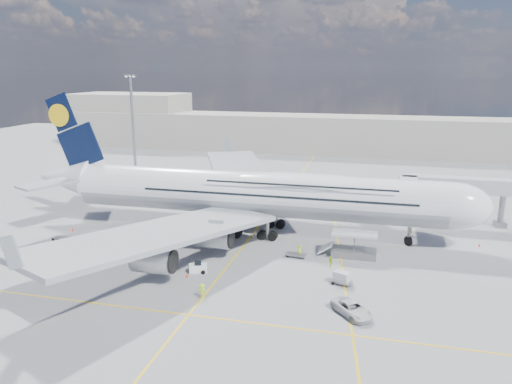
% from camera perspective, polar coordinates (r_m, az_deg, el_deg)
% --- Properties ---
extents(ground, '(300.00, 300.00, 0.00)m').
position_cam_1_polar(ground, '(75.61, -2.09, -6.97)').
color(ground, gray).
rests_on(ground, ground).
extents(taxi_line_main, '(0.25, 220.00, 0.01)m').
position_cam_1_polar(taxi_line_main, '(75.60, -2.09, -6.97)').
color(taxi_line_main, yellow).
rests_on(taxi_line_main, ground).
extents(taxi_line_cross, '(120.00, 0.25, 0.01)m').
position_cam_1_polar(taxi_line_cross, '(58.36, -7.72, -13.74)').
color(taxi_line_cross, yellow).
rests_on(taxi_line_cross, ground).
extents(taxi_line_diag, '(14.16, 99.06, 0.01)m').
position_cam_1_polar(taxi_line_diag, '(82.53, 9.30, -5.32)').
color(taxi_line_diag, yellow).
rests_on(taxi_line_diag, ground).
extents(airliner, '(77.26, 79.15, 23.71)m').
position_cam_1_polar(airliner, '(82.68, -0.03, -0.12)').
color(airliner, white).
rests_on(airliner, ground).
extents(jet_bridge, '(18.80, 12.10, 8.50)m').
position_cam_1_polar(jet_bridge, '(91.49, 19.99, 0.39)').
color(jet_bridge, '#B7B7BC').
rests_on(jet_bridge, ground).
extents(cargo_loader, '(8.53, 3.20, 3.67)m').
position_cam_1_polar(cargo_loader, '(75.27, 11.00, -6.31)').
color(cargo_loader, silver).
rests_on(cargo_loader, ground).
extents(light_mast, '(3.00, 0.70, 25.50)m').
position_cam_1_polar(light_mast, '(128.41, -13.87, 7.41)').
color(light_mast, gray).
rests_on(light_mast, ground).
extents(terminal, '(180.00, 16.00, 12.00)m').
position_cam_1_polar(terminal, '(165.30, 7.16, 6.58)').
color(terminal, '#B2AD9E').
rests_on(terminal, ground).
extents(hangar, '(40.00, 22.00, 18.00)m').
position_cam_1_polar(hangar, '(191.16, -14.13, 8.17)').
color(hangar, '#B2AD9E').
rests_on(hangar, ground).
extents(tree_line, '(160.00, 6.00, 8.00)m').
position_cam_1_polar(tree_line, '(209.99, 19.69, 6.90)').
color(tree_line, '#193814').
rests_on(tree_line, ground).
extents(dolly_row_a, '(3.07, 2.04, 0.41)m').
position_cam_1_polar(dolly_row_a, '(75.62, -22.26, -7.79)').
color(dolly_row_a, gray).
rests_on(dolly_row_a, ground).
extents(dolly_row_b, '(3.39, 1.88, 0.49)m').
position_cam_1_polar(dolly_row_b, '(76.50, -18.18, -7.14)').
color(dolly_row_b, gray).
rests_on(dolly_row_b, ground).
extents(dolly_row_c, '(3.46, 2.61, 1.95)m').
position_cam_1_polar(dolly_row_c, '(75.61, -13.03, -6.49)').
color(dolly_row_c, gray).
rests_on(dolly_row_c, ground).
extents(dolly_back, '(3.15, 1.93, 0.44)m').
position_cam_1_polar(dolly_back, '(86.68, -21.30, -4.94)').
color(dolly_back, gray).
rests_on(dolly_back, ground).
extents(dolly_nose_far, '(3.00, 2.27, 1.69)m').
position_cam_1_polar(dolly_nose_far, '(65.85, 9.75, -9.60)').
color(dolly_nose_far, gray).
rests_on(dolly_nose_far, ground).
extents(dolly_nose_near, '(3.05, 1.81, 0.43)m').
position_cam_1_polar(dolly_nose_near, '(74.27, 4.60, -7.13)').
color(dolly_nose_near, gray).
rests_on(dolly_nose_near, ground).
extents(baggage_tug, '(2.67, 1.90, 1.52)m').
position_cam_1_polar(baggage_tug, '(68.92, -6.62, -8.60)').
color(baggage_tug, white).
rests_on(baggage_tug, ground).
extents(catering_truck_inner, '(6.84, 2.72, 4.08)m').
position_cam_1_polar(catering_truck_inner, '(107.74, -1.10, 0.52)').
color(catering_truck_inner, gray).
rests_on(catering_truck_inner, ground).
extents(catering_truck_outer, '(6.96, 3.69, 3.95)m').
position_cam_1_polar(catering_truck_outer, '(111.80, -2.19, 0.96)').
color(catering_truck_outer, gray).
rests_on(catering_truck_outer, ground).
extents(service_van, '(5.54, 5.85, 1.54)m').
position_cam_1_polar(service_van, '(58.48, 10.92, -12.98)').
color(service_van, silver).
rests_on(service_van, ground).
extents(crew_nose, '(0.74, 0.79, 1.81)m').
position_cam_1_polar(crew_nose, '(86.78, 17.27, -4.18)').
color(crew_nose, '#DCF619').
rests_on(crew_nose, ground).
extents(crew_loader, '(0.93, 0.99, 1.61)m').
position_cam_1_polar(crew_loader, '(70.80, 8.48, -7.92)').
color(crew_loader, '#A3E518').
rests_on(crew_loader, ground).
extents(crew_wing, '(0.84, 1.26, 1.99)m').
position_cam_1_polar(crew_wing, '(83.89, -11.76, -4.39)').
color(crew_wing, '#C4F119').
rests_on(crew_wing, ground).
extents(crew_van, '(0.73, 0.93, 1.66)m').
position_cam_1_polar(crew_van, '(74.62, 4.98, -6.62)').
color(crew_van, '#D2EE19').
rests_on(crew_van, ground).
extents(crew_tug, '(1.37, 0.99, 1.90)m').
position_cam_1_polar(crew_tug, '(61.50, -6.16, -11.19)').
color(crew_tug, '#BAF319').
rests_on(crew_tug, ground).
extents(cone_nose, '(0.40, 0.40, 0.51)m').
position_cam_1_polar(cone_nose, '(85.53, 24.18, -5.54)').
color(cone_nose, '#FF410D').
rests_on(cone_nose, ground).
extents(cone_wing_left_inner, '(0.43, 0.43, 0.55)m').
position_cam_1_polar(cone_wing_left_inner, '(101.73, -0.90, -1.26)').
color(cone_wing_left_inner, '#FF410D').
rests_on(cone_wing_left_inner, ground).
extents(cone_wing_left_outer, '(0.44, 0.44, 0.56)m').
position_cam_1_polar(cone_wing_left_outer, '(113.05, -6.63, 0.21)').
color(cone_wing_left_outer, '#FF410D').
rests_on(cone_wing_left_outer, ground).
extents(cone_wing_right_inner, '(0.40, 0.40, 0.51)m').
position_cam_1_polar(cone_wing_right_inner, '(67.82, -7.91, -9.42)').
color(cone_wing_right_inner, '#FF410D').
rests_on(cone_wing_right_inner, ground).
extents(cone_wing_right_outer, '(0.39, 0.39, 0.49)m').
position_cam_1_polar(cone_wing_right_outer, '(71.76, -18.89, -8.74)').
color(cone_wing_right_outer, '#FF410D').
rests_on(cone_wing_right_outer, ground).
extents(cone_tail, '(0.46, 0.46, 0.58)m').
position_cam_1_polar(cone_tail, '(90.71, -20.22, -4.06)').
color(cone_tail, '#FF410D').
rests_on(cone_tail, ground).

